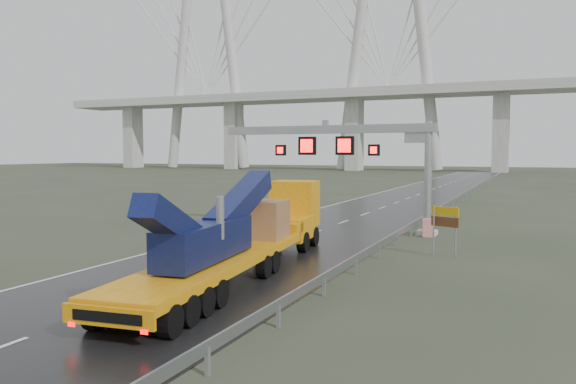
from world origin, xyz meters
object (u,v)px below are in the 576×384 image
at_px(striped_barrier, 428,228).
at_px(sign_gantry, 355,147).
at_px(exit_sign_pair, 445,221).
at_px(heavy_haul_truck, 253,230).

bearing_deg(striped_barrier, sign_gantry, 158.49).
bearing_deg(exit_sign_pair, sign_gantry, 155.55).
xyz_separation_m(exit_sign_pair, striped_barrier, (-1.89, 6.49, -1.23)).
bearing_deg(exit_sign_pair, striped_barrier, 128.49).
bearing_deg(heavy_haul_truck, striped_barrier, 59.26).
height_order(sign_gantry, heavy_haul_truck, sign_gantry).
height_order(heavy_haul_truck, exit_sign_pair, heavy_haul_truck).
xyz_separation_m(heavy_haul_truck, exit_sign_pair, (7.61, 6.17, 0.10)).
bearing_deg(striped_barrier, heavy_haul_truck, -126.49).
bearing_deg(heavy_haul_truck, sign_gantry, 80.53).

